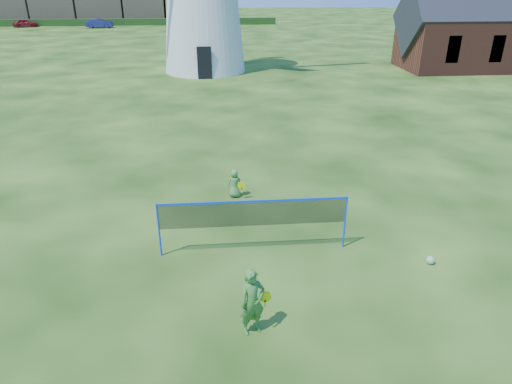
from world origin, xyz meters
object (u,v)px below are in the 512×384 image
Objects in this scene: play_ball at (430,260)px; player_girl at (252,302)px; chapel at (480,31)px; car_left at (25,23)px; badminton_net at (253,214)px; player_boy at (235,183)px; car_right at (99,23)px.

player_girl is at bearing -156.51° from play_ball.
car_left is (-49.23, 38.49, -2.34)m from chapel.
chapel is 33.03m from badminton_net.
player_girl is at bearing 97.39° from player_boy.
chapel is at bearing -125.59° from player_boy.
chapel is at bearing -148.90° from car_left.
chapel is 30.64m from player_boy.
chapel reaches higher than player_girl.
car_right reaches higher than play_ball.
player_boy is 0.25× the size of car_right.
chapel is at bearing 31.93° from player_girl.
car_right is (-17.30, 59.05, 0.15)m from player_boy.
player_boy is (-0.07, 6.60, -0.27)m from player_girl.
badminton_net is at bearing -127.87° from chapel.
car_left is (-33.55, 65.55, 0.47)m from play_ball.
player_boy is (-20.59, -22.56, -2.43)m from chapel.
player_girl is 0.45× the size of car_left.
player_boy is 0.29× the size of car_left.
car_right reaches higher than player_boy.
player_boy is at bearing 67.65° from player_girl.
badminton_net is 22.95× the size of play_ball.
chapel is at bearing 59.92° from play_ball.
badminton_net is 3.30× the size of player_girl.
player_boy is at bearing 137.53° from play_ball.
player_girl is at bearing -164.98° from car_right.
car_right is at bearing 81.87° from player_girl.
car_left is 11.51m from car_right.
car_left is at bearing -58.07° from player_boy.
play_ball is at bearing -160.53° from car_right.
badminton_net reaches higher than play_ball.
player_girl reaches higher than car_left.
player_girl is at bearing -95.05° from badminton_net.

